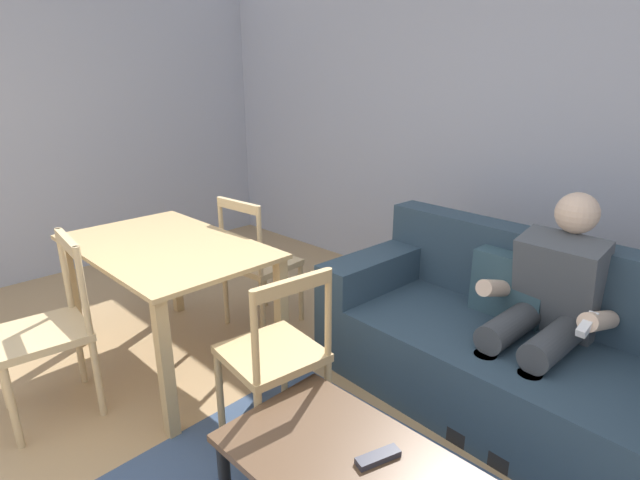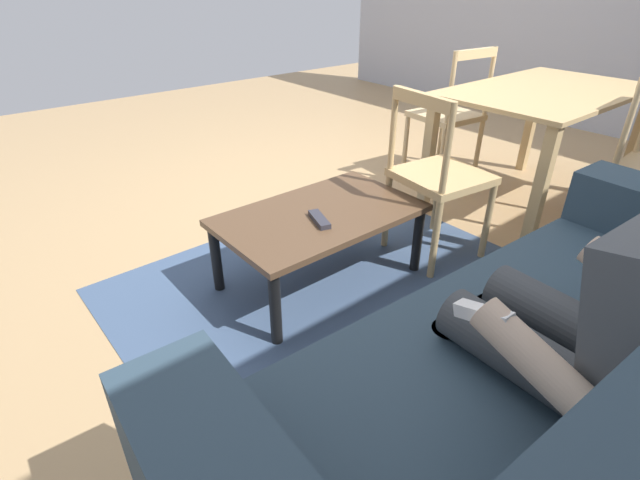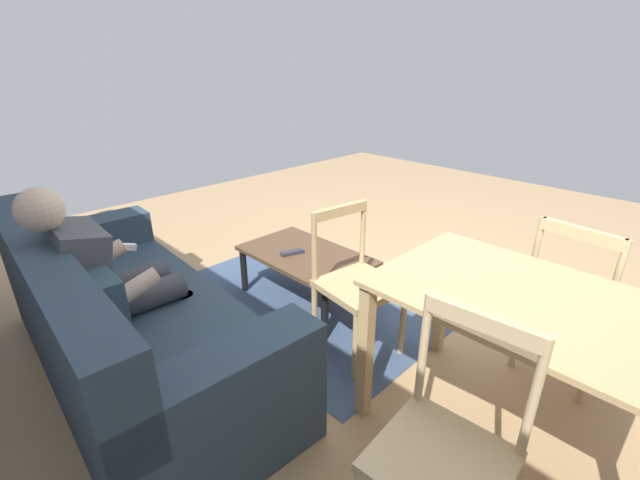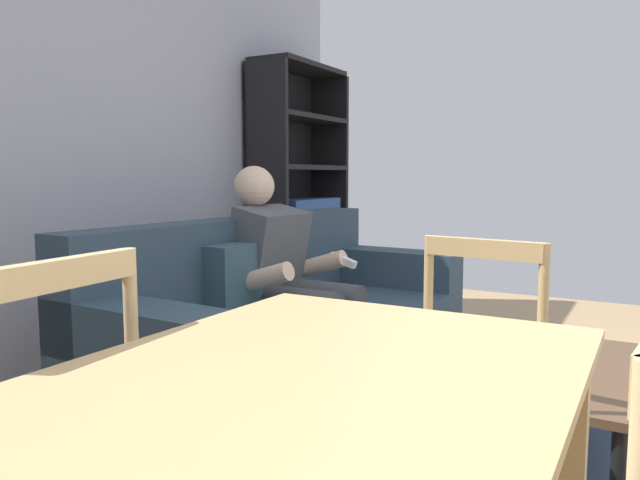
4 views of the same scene
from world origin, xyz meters
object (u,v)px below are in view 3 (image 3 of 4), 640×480
couch (125,325)px  tv_remote (292,252)px  person_lounging (107,281)px  dining_table (534,325)px  dining_chair_near_wall (445,454)px  coffee_table (306,260)px  dining_chair_by_doorway (574,302)px  dining_chair_facing_couch (356,284)px

couch → tv_remote: bearing=-92.3°
person_lounging → dining_table: person_lounging is taller
tv_remote → dining_table: bearing=14.7°
couch → dining_chair_near_wall: 1.78m
couch → coffee_table: 1.28m
coffee_table → tv_remote: (0.06, 0.07, 0.06)m
person_lounging → dining_chair_by_doorway: (-1.78, -1.79, -0.13)m
dining_chair_near_wall → dining_chair_by_doorway: 1.36m
tv_remote → dining_table: 1.71m
dining_table → dining_chair_near_wall: (0.00, 0.68, -0.19)m
dining_chair_by_doorway → coffee_table: bearing=17.0°
dining_table → couch: bearing=32.0°
tv_remote → dining_chair_facing_couch: bearing=9.7°
tv_remote → dining_table: size_ratio=0.13×
dining_chair_near_wall → dining_chair_by_doorway: bearing=-90.0°
person_lounging → tv_remote: size_ratio=6.76×
tv_remote → dining_chair_near_wall: 1.86m
couch → dining_table: (-1.74, -1.08, 0.33)m
dining_chair_near_wall → couch: bearing=13.0°
coffee_table → tv_remote: size_ratio=5.69×
person_lounging → dining_table: 2.10m
person_lounging → dining_table: (-1.78, -1.11, 0.05)m
couch → coffee_table: couch is taller
couch → dining_chair_by_doorway: (-1.73, -1.77, 0.15)m
coffee_table → dining_chair_facing_couch: dining_chair_facing_couch is taller
person_lounging → dining_chair_by_doorway: size_ratio=1.22×
person_lounging → dining_chair_near_wall: person_lounging is taller
couch → dining_chair_by_doorway: size_ratio=2.36×
person_lounging → dining_chair_facing_couch: bearing=-125.4°
tv_remote → dining_chair_near_wall: bearing=-6.7°
tv_remote → dining_chair_near_wall: size_ratio=0.18×
couch → person_lounging: 0.28m
dining_table → dining_chair_facing_couch: 1.01m
dining_chair_by_doorway → couch: bearing=45.5°
couch → dining_table: bearing=-148.0°
couch → dining_table: size_ratio=1.69×
dining_table → dining_chair_near_wall: 0.71m
couch → dining_table: couch is taller
couch → tv_remote: couch is taller
coffee_table → dining_chair_near_wall: dining_chair_near_wall is taller
dining_chair_by_doorway → person_lounging: bearing=45.3°
dining_table → person_lounging: bearing=32.0°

